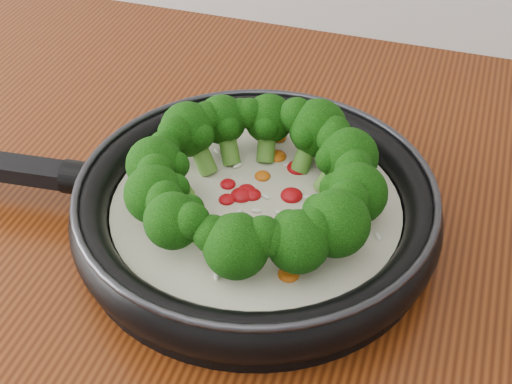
% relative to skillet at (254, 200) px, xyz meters
% --- Properties ---
extents(skillet, '(0.55, 0.37, 0.10)m').
position_rel_skillet_xyz_m(skillet, '(0.00, 0.00, 0.00)').
color(skillet, black).
rests_on(skillet, counter).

